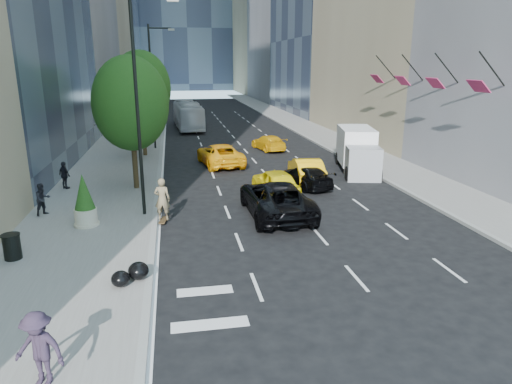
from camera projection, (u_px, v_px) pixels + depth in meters
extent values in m
plane|color=black|center=(297.00, 238.00, 19.29)|extent=(160.00, 160.00, 0.00)
cube|color=slate|center=(133.00, 136.00, 46.11)|extent=(6.00, 120.00, 0.15)
cube|color=slate|center=(313.00, 131.00, 49.40)|extent=(4.00, 120.00, 0.15)
cylinder|color=black|center=(137.00, 109.00, 20.55)|extent=(0.16, 0.16, 10.00)
cube|color=#99998C|center=(173.00, 0.00, 19.62)|extent=(0.50, 0.22, 0.15)
cylinder|color=black|center=(152.00, 88.00, 37.59)|extent=(0.16, 0.16, 10.00)
cylinder|color=black|center=(160.00, 28.00, 36.47)|extent=(1.80, 0.12, 0.12)
cube|color=#99998C|center=(171.00, 29.00, 36.66)|extent=(0.50, 0.22, 0.15)
cylinder|color=black|center=(135.00, 161.00, 26.10)|extent=(0.30, 0.30, 3.15)
ellipsoid|color=#103B10|center=(131.00, 103.00, 25.21)|extent=(4.20, 4.20, 5.25)
cylinder|color=black|center=(144.00, 134.00, 35.53)|extent=(0.30, 0.30, 3.38)
ellipsoid|color=#103B10|center=(141.00, 88.00, 34.59)|extent=(4.50, 4.50, 5.62)
cylinder|color=black|center=(151.00, 118.00, 47.90)|extent=(0.30, 0.30, 2.93)
ellipsoid|color=#103B10|center=(149.00, 88.00, 47.08)|extent=(3.90, 3.90, 4.88)
cylinder|color=black|center=(159.00, 101.00, 55.30)|extent=(0.14, 0.14, 5.20)
imported|color=black|center=(159.00, 87.00, 54.87)|extent=(2.48, 0.53, 1.00)
cylinder|color=black|center=(492.00, 69.00, 23.15)|extent=(1.75, 0.08, 1.75)
cube|color=#A72654|center=(478.00, 86.00, 23.27)|extent=(0.64, 1.30, 0.64)
cylinder|color=black|center=(447.00, 68.00, 26.93)|extent=(1.75, 0.08, 1.75)
cube|color=#A72654|center=(435.00, 83.00, 27.05)|extent=(0.64, 1.30, 0.64)
cylinder|color=black|center=(412.00, 68.00, 30.72)|extent=(1.75, 0.08, 1.75)
cube|color=#A72654|center=(402.00, 81.00, 30.84)|extent=(0.64, 1.30, 0.64)
cylinder|color=black|center=(386.00, 67.00, 34.51)|extent=(1.75, 0.08, 1.75)
cube|color=#A72654|center=(377.00, 79.00, 34.63)|extent=(0.64, 1.30, 0.64)
imported|color=#716346|center=(162.00, 202.00, 20.89)|extent=(0.80, 0.60, 1.99)
imported|color=black|center=(276.00, 198.00, 21.96)|extent=(2.91, 6.11, 1.69)
imported|color=black|center=(306.00, 176.00, 27.16)|extent=(2.68, 4.64, 1.26)
imported|color=yellow|center=(275.00, 182.00, 25.33)|extent=(2.23, 4.58, 1.51)
imported|color=#FFB70D|center=(306.00, 170.00, 28.28)|extent=(2.01, 4.73, 1.52)
imported|color=#FFB00D|center=(220.00, 155.00, 32.91)|extent=(3.33, 5.88, 1.55)
imported|color=#E9AA0C|center=(268.00, 143.00, 38.76)|extent=(2.60, 4.60, 1.26)
imported|color=silver|center=(188.00, 115.00, 51.34)|extent=(3.13, 10.84, 2.98)
cube|color=white|center=(356.00, 145.00, 31.54)|extent=(3.03, 4.51, 2.42)
cube|color=gray|center=(363.00, 163.00, 28.77)|extent=(2.42, 2.21, 2.06)
cylinder|color=black|center=(348.00, 174.00, 28.63)|extent=(0.51, 0.95, 0.90)
cylinder|color=black|center=(379.00, 174.00, 28.54)|extent=(0.51, 0.95, 0.90)
cylinder|color=black|center=(338.00, 158.00, 33.29)|extent=(0.51, 0.95, 0.90)
cylinder|color=black|center=(364.00, 158.00, 33.20)|extent=(0.51, 0.95, 0.90)
imported|color=black|center=(43.00, 199.00, 21.59)|extent=(0.94, 0.94, 1.53)
imported|color=black|center=(65.00, 175.00, 26.09)|extent=(0.94, 0.93, 1.59)
imported|color=#2D2233|center=(39.00, 349.00, 10.03)|extent=(1.32, 1.02, 1.80)
cylinder|color=black|center=(12.00, 247.00, 16.74)|extent=(0.61, 0.61, 0.92)
cylinder|color=beige|center=(86.00, 217.00, 20.24)|extent=(0.98, 0.98, 0.78)
cone|color=#103B10|center=(83.00, 192.00, 19.93)|extent=(0.88, 0.88, 1.57)
ellipsoid|color=black|center=(138.00, 271.00, 15.22)|extent=(0.69, 0.76, 0.59)
ellipsoid|color=black|center=(121.00, 279.00, 14.73)|extent=(0.60, 0.66, 0.51)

